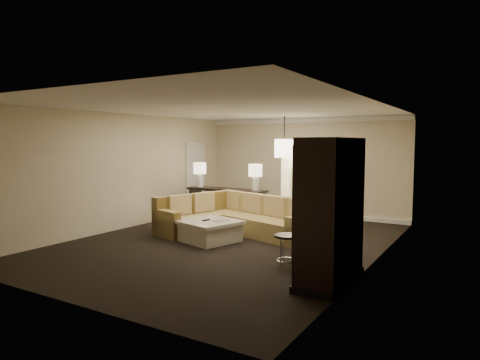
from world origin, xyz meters
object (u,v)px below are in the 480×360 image
Objects in this scene: sectional_sofa at (234,218)px; coffee_table at (210,231)px; console_table at (226,202)px; armoire at (330,214)px; drink_table at (287,244)px; person at (301,181)px.

sectional_sofa reaches higher than coffee_table.
coffee_table is 2.38m from console_table.
armoire is (3.05, -2.24, 0.68)m from sectional_sofa.
coffee_table is 3.45m from armoire.
console_table is at bearing 139.49° from armoire.
sectional_sofa is 0.95m from coffee_table.
console_table is (-1.00, 1.22, 0.17)m from sectional_sofa.
drink_table reaches higher than coffee_table.
person is at bearing 108.19° from sectional_sofa.
drink_table is at bearing -22.71° from sectional_sofa.
person is (-3.14, 6.39, -0.15)m from armoire.
armoire is at bearing -40.14° from console_table.
coffee_table is at bearing -75.61° from sectional_sofa.
drink_table is at bearing -20.81° from coffee_table.
coffee_table is at bearing 157.15° from armoire.
coffee_table is at bearing 107.52° from person.
armoire is (4.04, -3.46, 0.52)m from console_table.
console_table is 3.09m from person.
sectional_sofa is 1.98× the size of person.
armoire is at bearing -22.85° from coffee_table.
sectional_sofa is 4.18m from person.
console_table is 1.05× the size of armoire.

